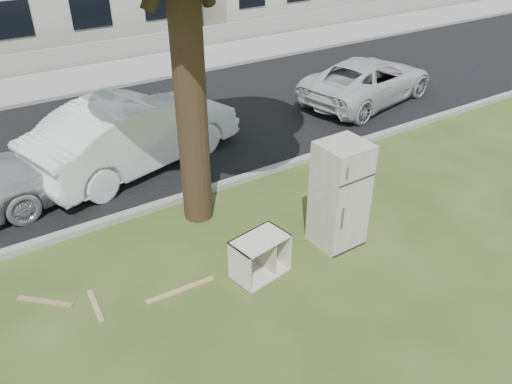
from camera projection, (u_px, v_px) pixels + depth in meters
ground at (269, 258)px, 8.39m from camera, size 120.00×120.00×0.00m
road at (137, 133)px, 12.70m from camera, size 120.00×7.00×0.01m
kerb_near at (202, 194)px, 10.15m from camera, size 120.00×0.18×0.12m
kerb_far at (94, 92)px, 15.25m from camera, size 120.00×0.18×0.12m
sidewalk at (80, 79)px, 16.29m from camera, size 120.00×2.80×0.01m
low_wall at (65, 57)px, 17.26m from camera, size 120.00×0.15×0.70m
fridge at (340, 195)px, 8.33m from camera, size 0.79×0.73×1.89m
cabinet at (260, 256)px, 7.88m from camera, size 0.96×0.69×0.69m
plank_a at (181, 290)px, 7.71m from camera, size 1.11×0.14×0.02m
plank_b at (45, 301)px, 7.49m from camera, size 0.71×0.68×0.02m
plank_c at (95, 305)px, 7.42m from camera, size 0.13×0.74×0.02m
car_center at (136, 132)px, 10.86m from camera, size 5.11×2.96×1.59m
car_right at (368, 80)px, 14.33m from camera, size 4.79×2.92×1.24m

